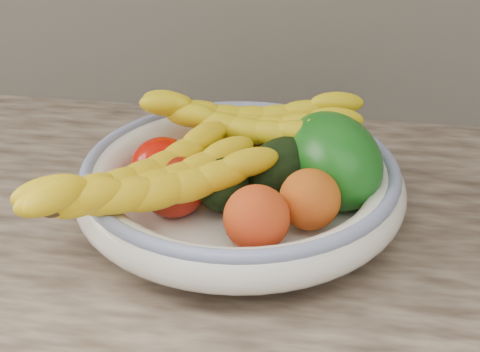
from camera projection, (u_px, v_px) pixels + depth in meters
name	position (u px, v px, depth m)	size (l,w,h in m)	color
fruit_bowl	(240.00, 184.00, 0.87)	(0.39, 0.39, 0.08)	white
clementine_back_left	(214.00, 148.00, 0.94)	(0.05, 0.05, 0.05)	#FF5C05
clementine_back_right	(276.00, 147.00, 0.94)	(0.06, 0.06, 0.05)	#FF6E05
clementine_back_mid	(261.00, 151.00, 0.94)	(0.05, 0.05, 0.05)	#FF6905
clementine_extra	(238.00, 139.00, 0.97)	(0.06, 0.06, 0.05)	#F26005
tomato_left	(163.00, 166.00, 0.88)	(0.08, 0.08, 0.07)	#BA0A00
tomato_near_left	(173.00, 186.00, 0.84)	(0.08, 0.08, 0.07)	#A41609
avocado_center	(222.00, 181.00, 0.85)	(0.06, 0.09, 0.06)	black
avocado_right	(287.00, 169.00, 0.87)	(0.08, 0.11, 0.08)	black
green_mango	(332.00, 160.00, 0.87)	(0.10, 0.15, 0.11)	#105511
peach_front	(257.00, 218.00, 0.77)	(0.07, 0.07, 0.07)	orange
peach_right	(310.00, 199.00, 0.80)	(0.07, 0.07, 0.07)	orange
banana_bunch_back	(249.00, 127.00, 0.92)	(0.29, 0.11, 0.08)	yellow
banana_bunch_front	(147.00, 189.00, 0.79)	(0.31, 0.12, 0.09)	yellow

